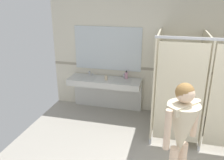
{
  "coord_description": "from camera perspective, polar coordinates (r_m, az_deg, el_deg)",
  "views": [
    {
      "loc": [
        -0.83,
        -2.44,
        2.63
      ],
      "look_at": [
        -1.86,
        1.59,
        1.13
      ],
      "focal_mm": 37.63,
      "sensor_mm": 36.0,
      "label": 1
    }
  ],
  "objects": [
    {
      "name": "wall_back",
      "position": [
        5.46,
        22.66,
        4.55
      ],
      "size": [
        7.23,
        0.12,
        2.67
      ],
      "primitive_type": "cube",
      "color": "beige",
      "rests_on": "ground_plane"
    },
    {
      "name": "wall_back_tile_band",
      "position": [
        5.47,
        22.36,
        1.51
      ],
      "size": [
        7.23,
        0.01,
        0.06
      ],
      "primitive_type": "cube",
      "color": "#9E937F",
      "rests_on": "wall_back"
    },
    {
      "name": "vanity_counter",
      "position": [
        5.55,
        -1.56,
        -1.63
      ],
      "size": [
        1.68,
        0.54,
        0.93
      ],
      "color": "silver",
      "rests_on": "ground_plane"
    },
    {
      "name": "mirror_panel",
      "position": [
        5.48,
        -1.08,
        7.64
      ],
      "size": [
        1.58,
        0.02,
        1.01
      ],
      "primitive_type": "cube",
      "color": "silver",
      "rests_on": "wall_back"
    },
    {
      "name": "bathroom_stalls",
      "position": [
        4.6,
        21.31,
        -1.5
      ],
      "size": [
        1.8,
        1.39,
        2.03
      ],
      "color": "beige",
      "rests_on": "ground_plane"
    },
    {
      "name": "person_standing",
      "position": [
        3.1,
        16.48,
        -11.42
      ],
      "size": [
        0.56,
        0.56,
        1.67
      ],
      "color": "beige",
      "rests_on": "ground_plane"
    },
    {
      "name": "soap_dispenser",
      "position": [
        5.42,
        3.5,
        1.16
      ],
      "size": [
        0.07,
        0.07,
        0.19
      ],
      "color": "#D899B2",
      "rests_on": "vanity_counter"
    },
    {
      "name": "paper_cup",
      "position": [
        5.32,
        -1.47,
        0.49
      ],
      "size": [
        0.07,
        0.07,
        0.1
      ],
      "primitive_type": "cylinder",
      "color": "beige",
      "rests_on": "vanity_counter"
    }
  ]
}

